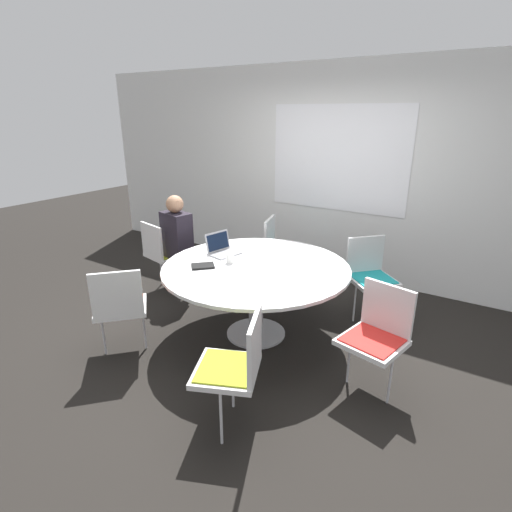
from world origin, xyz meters
name	(u,v)px	position (x,y,z in m)	size (l,w,h in m)	color
ground_plane	(256,334)	(0.00, 0.00, 0.00)	(16.00, 16.00, 0.00)	black
wall_back	(338,174)	(0.00, 1.95, 1.35)	(8.00, 0.07, 2.70)	silver
conference_table	(256,276)	(0.00, 0.00, 0.63)	(1.78, 1.78, 0.73)	#B7B7BC
chair_0	(162,250)	(-1.53, 0.28, 0.53)	(0.52, 0.51, 0.87)	silver
chair_1	(120,303)	(-0.81, -0.96, 0.53)	(0.61, 0.61, 0.87)	silver
chair_2	(236,362)	(0.55, -1.12, 0.53)	(0.56, 0.57, 0.87)	silver
chair_3	(377,331)	(1.24, -0.21, 0.53)	(0.52, 0.51, 0.87)	silver
chair_4	(370,271)	(0.81, 0.95, 0.53)	(0.61, 0.61, 0.87)	silver
chair_5	(279,246)	(-0.41, 1.19, 0.53)	(0.52, 0.54, 0.87)	silver
person_0	(178,238)	(-1.27, 0.31, 0.72)	(0.40, 0.31, 1.22)	#231E28
laptop	(222,249)	(-0.49, 0.11, 0.79)	(0.31, 0.34, 0.21)	#99999E
spiral_notebook	(203,266)	(-0.41, -0.29, 0.74)	(0.25, 0.25, 0.02)	black
coffee_cup	(230,258)	(-0.26, -0.06, 0.78)	(0.08, 0.08, 0.09)	white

